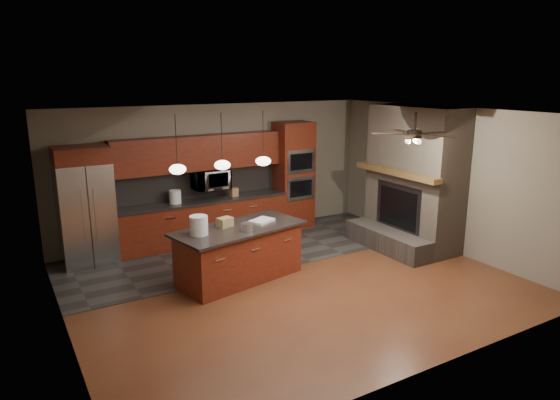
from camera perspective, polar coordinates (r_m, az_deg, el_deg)
ground at (r=8.48m, az=1.37°, el=-9.32°), size 7.00×7.00×0.00m
ceiling at (r=7.81m, az=1.49°, el=9.91°), size 7.00×6.00×0.02m
back_wall at (r=10.64m, az=-7.12°, el=3.29°), size 7.00×0.02×2.80m
right_wall at (r=10.27m, az=18.28°, el=2.30°), size 0.02×6.00×2.80m
left_wall at (r=6.93m, az=-24.08°, el=-3.67°), size 0.02×6.00×2.80m
slate_tile_patch at (r=9.95m, az=-4.11°, el=-5.73°), size 7.00×2.40×0.01m
fireplace_column at (r=10.22m, az=14.85°, el=1.91°), size 1.30×2.10×2.80m
back_cabinetry at (r=10.34m, az=-8.89°, el=0.05°), size 3.59×0.64×2.20m
oven_tower at (r=11.18m, az=1.57°, el=2.83°), size 0.80×0.63×2.38m
microwave at (r=10.33m, az=-7.95°, el=2.38°), size 0.73×0.41×0.50m
refrigerator at (r=9.61m, az=-21.33°, el=-0.67°), size 0.93×0.75×2.16m
kitchen_island at (r=8.45m, az=-4.66°, el=-6.06°), size 2.37×1.43×0.92m
white_bucket at (r=7.95m, az=-9.26°, el=-2.88°), size 0.34×0.34×0.31m
paint_can at (r=8.08m, az=-3.77°, el=-3.09°), size 0.20×0.20×0.13m
paint_tray at (r=8.58m, az=-2.09°, el=-2.38°), size 0.48×0.43×0.04m
cardboard_box at (r=8.33m, az=-6.32°, el=-2.54°), size 0.28×0.24×0.15m
counter_bucket at (r=10.08m, az=-11.89°, el=0.35°), size 0.27×0.27×0.26m
counter_box at (r=10.49m, az=-5.30°, el=0.89°), size 0.18×0.15×0.18m
pendant_left at (r=7.84m, az=-11.63°, el=3.49°), size 0.26×0.26×0.92m
pendant_center at (r=8.11m, az=-6.61°, el=4.02°), size 0.26×0.26×0.92m
pendant_right at (r=8.43m, az=-1.93°, el=4.49°), size 0.26×0.26×0.92m
ceiling_fan at (r=8.34m, az=15.12°, el=7.33°), size 1.27×1.33×0.41m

